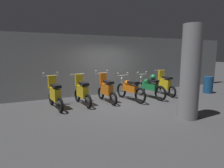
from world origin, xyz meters
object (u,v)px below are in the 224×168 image
at_px(motorbike_slot_5, 164,84).
at_px(support_pillar, 190,73).
at_px(motorbike_slot_1, 82,91).
at_px(trash_bin, 208,85).
at_px(motorbike_slot_0, 55,94).
at_px(motorbike_slot_4, 150,86).
at_px(motorbike_slot_3, 130,89).
at_px(motorbike_slot_2, 106,89).

relative_size(motorbike_slot_5, support_pillar, 0.60).
distance_m(motorbike_slot_1, trash_bin, 6.43).
xyz_separation_m(motorbike_slot_0, motorbike_slot_4, (4.11, -0.06, 0.00)).
relative_size(motorbike_slot_5, trash_bin, 2.00).
bearing_deg(motorbike_slot_3, motorbike_slot_0, 178.68).
distance_m(motorbike_slot_0, motorbike_slot_3, 3.08).
distance_m(motorbike_slot_3, support_pillar, 2.91).
bearing_deg(trash_bin, motorbike_slot_1, 175.34).
distance_m(motorbike_slot_0, trash_bin, 7.45).
xyz_separation_m(motorbike_slot_1, trash_bin, (6.41, -0.52, -0.10)).
xyz_separation_m(motorbike_slot_2, support_pillar, (1.50, -2.88, 0.88)).
height_order(motorbike_slot_0, motorbike_slot_1, motorbike_slot_0).
bearing_deg(motorbike_slot_2, motorbike_slot_0, -177.75).
relative_size(motorbike_slot_3, motorbike_slot_4, 1.00).
bearing_deg(motorbike_slot_4, motorbike_slot_5, 12.05).
distance_m(support_pillar, trash_bin, 4.65).
xyz_separation_m(motorbike_slot_1, support_pillar, (2.53, -2.88, 0.89)).
distance_m(motorbike_slot_5, trash_bin, 2.38).
distance_m(motorbike_slot_1, motorbike_slot_2, 1.03).
bearing_deg(motorbike_slot_0, trash_bin, -3.36).
bearing_deg(motorbike_slot_3, motorbike_slot_2, 171.57).
xyz_separation_m(motorbike_slot_2, motorbike_slot_5, (3.08, 0.08, -0.00)).
height_order(motorbike_slot_1, motorbike_slot_2, motorbike_slot_2).
bearing_deg(trash_bin, motorbike_slot_3, 175.20).
bearing_deg(motorbike_slot_5, motorbike_slot_3, -173.65).
height_order(motorbike_slot_0, motorbike_slot_2, same).
height_order(motorbike_slot_4, trash_bin, motorbike_slot_4).
height_order(motorbike_slot_1, trash_bin, motorbike_slot_1).
bearing_deg(trash_bin, motorbike_slot_2, 174.51).
height_order(motorbike_slot_3, support_pillar, support_pillar).
bearing_deg(motorbike_slot_1, support_pillar, -48.69).
height_order(motorbike_slot_3, motorbike_slot_5, motorbike_slot_5).
relative_size(motorbike_slot_1, support_pillar, 0.60).
bearing_deg(motorbike_slot_2, trash_bin, -5.49).
height_order(motorbike_slot_0, motorbike_slot_5, motorbike_slot_0).
bearing_deg(motorbike_slot_4, support_pillar, -101.36).
height_order(motorbike_slot_2, motorbike_slot_4, motorbike_slot_2).
relative_size(motorbike_slot_2, support_pillar, 0.60).
bearing_deg(motorbike_slot_2, motorbike_slot_1, 179.73).
bearing_deg(motorbike_slot_4, motorbike_slot_2, 176.02).
bearing_deg(support_pillar, motorbike_slot_2, 117.61).
bearing_deg(motorbike_slot_3, motorbike_slot_1, 175.63).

